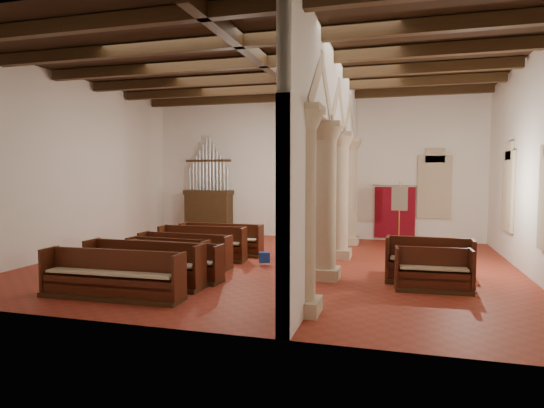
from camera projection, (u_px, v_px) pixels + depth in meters
The scene contains 29 objects.
floor at pixel (274, 264), 13.81m from camera, with size 14.00×14.00×0.00m, color maroon.
ceiling at pixel (274, 63), 13.39m from camera, with size 14.00×14.00×0.00m, color black.
wall_back at pixel (311, 167), 19.37m from camera, with size 14.00×0.02×6.00m, color white.
wall_front at pixel (182, 160), 7.83m from camera, with size 14.00×0.02×6.00m, color white.
wall_left at pixel (76, 166), 15.47m from camera, with size 0.02×12.00×6.00m, color white.
wall_right at pixel (534, 164), 11.73m from camera, with size 0.02×12.00×6.00m, color white.
ceiling_beams at pixel (274, 70), 13.40m from camera, with size 13.80×11.80×0.30m, color #3B2613, non-canonical shape.
arcade at pixel (334, 145), 13.08m from camera, with size 0.90×11.90×6.00m.
window_right_b at pixel (510, 191), 14.20m from camera, with size 0.03×1.00×2.20m, color #2D6649.
window_back at pixel (434, 187), 18.07m from camera, with size 1.00×0.03×2.20m, color #2D6649.
pipe_organ at pixel (209, 204), 20.20m from camera, with size 2.10×0.85×4.40m.
lectern at pixel (222, 223), 20.02m from camera, with size 0.66×0.69×1.37m.
dossal_curtain at pixel (395, 212), 18.48m from camera, with size 1.80×0.07×2.17m.
processional_banner at pixel (399, 227), 16.45m from camera, with size 0.56×0.72×2.46m.
hymnal_box_a at pixel (169, 282), 10.36m from camera, with size 0.36×0.29×0.36m, color navy.
hymnal_box_b at pixel (198, 269), 11.84m from camera, with size 0.33×0.27×0.33m, color #162098.
hymnal_box_c at pixel (264, 257), 13.56m from camera, with size 0.31×0.25×0.31m, color navy.
tube_heater_a at pixel (112, 291), 10.07m from camera, with size 0.09×0.09×0.86m, color white.
tube_heater_b at pixel (179, 282), 10.92m from camera, with size 0.10×0.10×0.99m, color silver.
nave_pew_0 at pixel (112, 283), 10.05m from camera, with size 3.33×0.79×1.07m.
nave_pew_1 at pixel (144, 272), 11.11m from camera, with size 3.09×0.79×1.09m.
nave_pew_2 at pixel (173, 268), 11.78m from camera, with size 2.73×0.83×0.97m.
nave_pew_3 at pixel (167, 262), 12.62m from camera, with size 2.45×0.79×0.95m.
nave_pew_4 at pixel (184, 256), 13.40m from camera, with size 2.92×0.81×0.97m.
nave_pew_5 at pixel (202, 249), 14.40m from camera, with size 2.82×0.85×1.07m.
nave_pew_6 at pixel (221, 245), 15.38m from camera, with size 2.86×0.72×1.05m.
aisle_pew_0 at pixel (433, 276), 10.69m from camera, with size 1.77×0.77×1.01m.
aisle_pew_1 at pixel (429, 268), 11.37m from camera, with size 2.13×0.86×1.15m.
aisle_pew_2 at pixel (440, 263), 12.22m from camera, with size 1.72×0.73×1.00m.
Camera 1 is at (3.60, -13.16, 2.79)m, focal length 30.00 mm.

